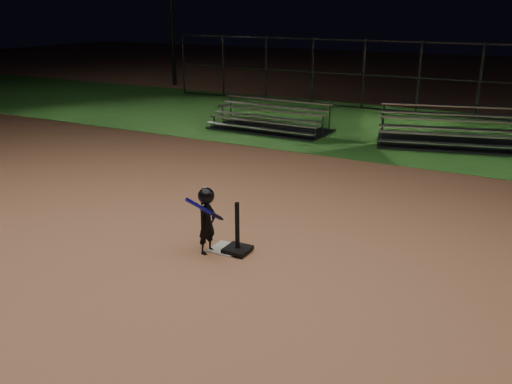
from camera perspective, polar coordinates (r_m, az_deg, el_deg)
name	(u,v)px	position (r m, az deg, el deg)	size (l,w,h in m)	color
ground	(226,249)	(8.60, -3.17, -6.00)	(80.00, 80.00, 0.00)	#B17550
grass_strip	(393,129)	(17.51, 14.18, 6.39)	(60.00, 8.00, 0.01)	#265F1E
home_plate	(226,249)	(8.59, -3.18, -5.93)	(0.45, 0.45, 0.02)	beige
batting_tee	(237,242)	(8.42, -1.96, -5.28)	(0.38, 0.38, 0.80)	black
child_batter	(207,219)	(8.30, -5.17, -2.78)	(0.46, 0.54, 1.05)	black
bleacher_left	(270,124)	(16.83, 1.45, 7.08)	(3.66, 1.86, 0.89)	#BCBBC1
bleacher_right	(455,138)	(15.88, 20.13, 5.32)	(4.48, 2.95, 1.01)	silver
backstop_fence	(419,78)	(20.20, 16.67, 11.36)	(20.08, 0.08, 2.50)	#38383D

